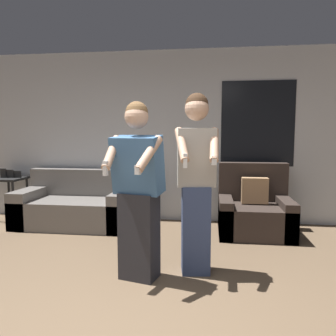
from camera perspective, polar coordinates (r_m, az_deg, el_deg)
name	(u,v)px	position (r m, az deg, el deg)	size (l,w,h in m)	color
wall_back	(174,137)	(5.25, 1.09, 5.50)	(6.82, 0.07, 2.70)	silver
couch	(78,206)	(5.26, -15.34, -6.45)	(1.77, 0.91, 0.83)	slate
armchair	(254,211)	(4.80, 14.77, -7.26)	(0.99, 0.87, 0.97)	#332823
side_table	(10,184)	(5.95, -25.75, -2.60)	(0.42, 0.48, 0.83)	black
person_left	(138,191)	(3.11, -5.26, -4.10)	(0.53, 0.57, 1.70)	#28282D
person_right	(196,180)	(3.24, 4.92, -2.12)	(0.43, 0.50, 1.79)	#384770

